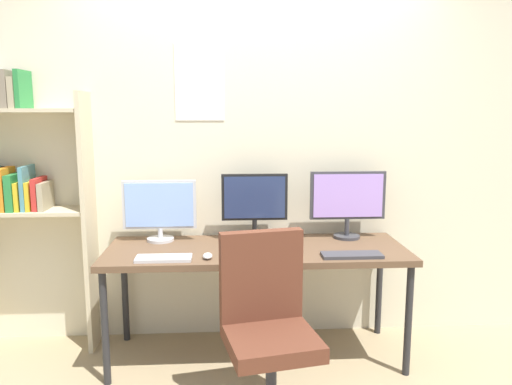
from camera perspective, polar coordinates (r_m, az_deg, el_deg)
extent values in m
cube|color=beige|center=(3.49, -0.36, 4.40)|extent=(4.31, 0.10, 2.60)
cube|color=white|center=(3.43, -6.55, 12.52)|extent=(0.33, 0.01, 0.51)
cube|color=brown|center=(3.19, 0.05, -6.73)|extent=(1.91, 0.68, 0.04)
cylinder|color=#262628|center=(3.12, -17.03, -14.75)|extent=(0.04, 0.04, 0.70)
cylinder|color=#262628|center=(3.23, 17.17, -13.93)|extent=(0.04, 0.04, 0.70)
cylinder|color=#262628|center=(3.64, -14.88, -11.07)|extent=(0.04, 0.04, 0.70)
cylinder|color=#262628|center=(3.73, 14.02, -10.52)|extent=(0.04, 0.04, 0.70)
cube|color=beige|center=(3.49, -18.65, -3.35)|extent=(0.03, 0.28, 1.73)
cube|color=beige|center=(3.60, -24.88, -1.95)|extent=(0.76, 0.28, 0.02)
cube|color=beige|center=(3.54, -25.62, 8.54)|extent=(0.76, 0.28, 0.02)
cube|color=orange|center=(3.62, -26.89, 0.38)|extent=(0.05, 0.22, 0.28)
cube|color=#287F3D|center=(3.60, -26.05, 0.07)|extent=(0.05, 0.22, 0.24)
cube|color=gold|center=(3.59, -25.36, -0.30)|extent=(0.03, 0.22, 0.19)
cube|color=teal|center=(3.57, -24.83, 0.52)|extent=(0.03, 0.22, 0.29)
cube|color=gold|center=(3.57, -24.33, -0.26)|extent=(0.03, 0.22, 0.19)
cube|color=red|center=(3.56, -23.69, -0.08)|extent=(0.03, 0.22, 0.21)
cube|color=tan|center=(3.54, -23.09, -0.32)|extent=(0.03, 0.22, 0.18)
cube|color=black|center=(3.58, -27.25, 10.11)|extent=(0.03, 0.22, 0.19)
cube|color=gray|center=(3.55, -26.59, 10.57)|extent=(0.05, 0.22, 0.24)
cube|color=tan|center=(3.54, -25.84, 10.29)|extent=(0.04, 0.22, 0.19)
cube|color=#287F3D|center=(3.54, -25.24, 10.71)|extent=(0.03, 0.22, 0.24)
cylinder|color=#2D2D33|center=(2.68, 1.75, -20.97)|extent=(0.06, 0.06, 0.38)
cube|color=#592D1E|center=(2.58, 1.77, -16.74)|extent=(0.52, 0.52, 0.08)
cube|color=#592D1E|center=(2.64, 0.61, -9.51)|extent=(0.45, 0.16, 0.48)
cylinder|color=silver|center=(3.40, -10.95, -5.32)|extent=(0.18, 0.18, 0.02)
cylinder|color=silver|center=(3.39, -10.97, -4.63)|extent=(0.03, 0.03, 0.06)
cube|color=silver|center=(3.36, -11.06, -1.38)|extent=(0.49, 0.03, 0.33)
cube|color=#8CB2F2|center=(3.34, -11.10, -1.43)|extent=(0.45, 0.01, 0.29)
cylinder|color=black|center=(3.38, -0.16, -5.25)|extent=(0.18, 0.18, 0.02)
cylinder|color=black|center=(3.36, -0.16, -4.14)|extent=(0.03, 0.03, 0.12)
cube|color=black|center=(3.32, -0.17, -0.52)|extent=(0.44, 0.03, 0.31)
cube|color=navy|center=(3.31, -0.15, -0.57)|extent=(0.41, 0.01, 0.28)
cylinder|color=#38383D|center=(3.47, 10.40, -5.01)|extent=(0.18, 0.18, 0.02)
cylinder|color=#38383D|center=(3.46, 10.44, -3.93)|extent=(0.03, 0.03, 0.11)
cube|color=#38383D|center=(3.42, 10.53, -0.32)|extent=(0.51, 0.03, 0.33)
cube|color=#B28CE5|center=(3.40, 10.60, -0.36)|extent=(0.47, 0.01, 0.29)
cube|color=silver|center=(2.97, -10.60, -7.47)|extent=(0.33, 0.13, 0.02)
cube|color=#38383D|center=(3.04, 10.99, -7.09)|extent=(0.36, 0.13, 0.02)
ellipsoid|color=silver|center=(2.96, -5.61, -7.29)|extent=(0.06, 0.10, 0.03)
cylinder|color=white|center=(2.99, 1.17, -6.50)|extent=(0.08, 0.08, 0.09)
torus|color=white|center=(3.00, 1.94, -6.48)|extent=(0.06, 0.01, 0.06)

